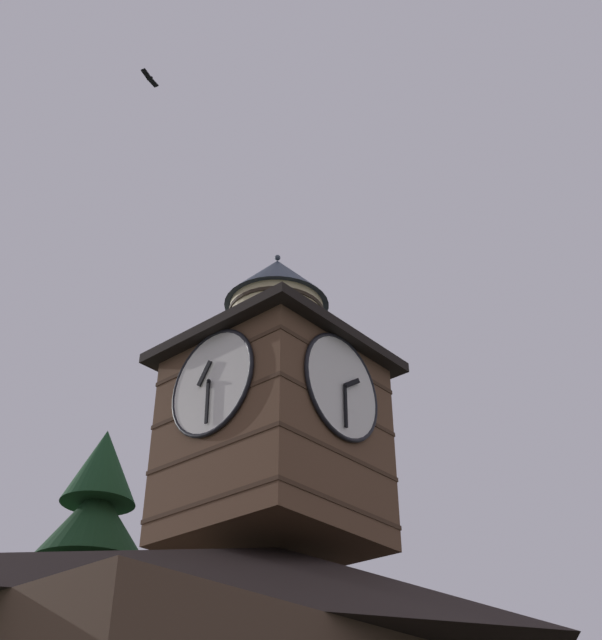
# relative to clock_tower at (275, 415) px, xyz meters

# --- Properties ---
(clock_tower) EXTENTS (4.76, 4.76, 8.04)m
(clock_tower) POSITION_rel_clock_tower_xyz_m (0.00, 0.00, 0.00)
(clock_tower) COLOR brown
(clock_tower) RESTS_ON building_main
(flying_bird_high) EXTENTS (0.63, 0.29, 0.10)m
(flying_bird_high) POSITION_rel_clock_tower_xyz_m (4.77, -0.12, 7.76)
(flying_bird_high) COLOR black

